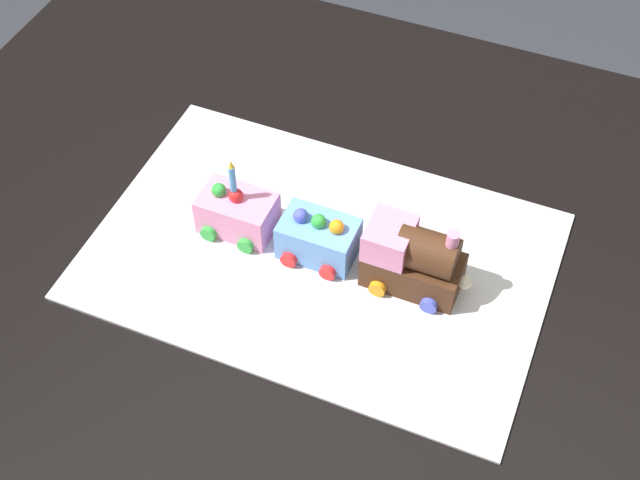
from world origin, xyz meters
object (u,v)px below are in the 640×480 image
dining_table (355,293)px  cake_car_tanker_sky_blue (319,238)px  cake_locomotive (413,259)px  cake_car_gondola_bubblegum (237,212)px  birthday_candle (232,176)px

dining_table → cake_car_tanker_sky_blue: size_ratio=14.00×
cake_locomotive → cake_car_gondola_bubblegum: cake_locomotive is taller
dining_table → cake_car_gondola_bubblegum: 0.22m
dining_table → birthday_candle: bearing=11.1°
dining_table → birthday_candle: birthday_candle is taller
cake_locomotive → birthday_candle: (0.25, 0.00, 0.05)m
dining_table → cake_car_tanker_sky_blue: (0.04, 0.03, 0.14)m
cake_locomotive → cake_car_gondola_bubblegum: (0.25, 0.00, -0.02)m
cake_car_gondola_bubblegum → cake_car_tanker_sky_blue: bearing=180.0°
dining_table → cake_locomotive: (-0.09, 0.03, 0.16)m
cake_car_tanker_sky_blue → birthday_candle: bearing=-0.0°
cake_car_tanker_sky_blue → birthday_candle: 0.14m
cake_car_gondola_bubblegum → birthday_candle: (0.00, -0.00, 0.07)m
cake_locomotive → dining_table: bearing=-20.5°
cake_locomotive → cake_car_tanker_sky_blue: cake_locomotive is taller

